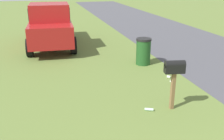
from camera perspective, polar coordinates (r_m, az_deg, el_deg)
mailbox at (r=6.55m, az=13.52°, el=-0.14°), size 0.27×0.52×1.30m
pickup_truck at (r=12.94m, az=-13.32°, el=9.83°), size 5.35×2.28×2.09m
trash_bin at (r=10.08m, az=6.89°, el=4.09°), size 0.58×0.58×1.02m
litter_cup_midfield_b at (r=8.95m, az=12.30°, el=-1.47°), size 0.13×0.13×0.08m
litter_bottle_far_scatter at (r=6.74m, az=8.11°, el=-8.55°), size 0.15×0.23×0.07m
litter_wrapper_midfield_a at (r=8.71m, az=12.89°, el=-2.37°), size 0.13×0.14×0.01m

